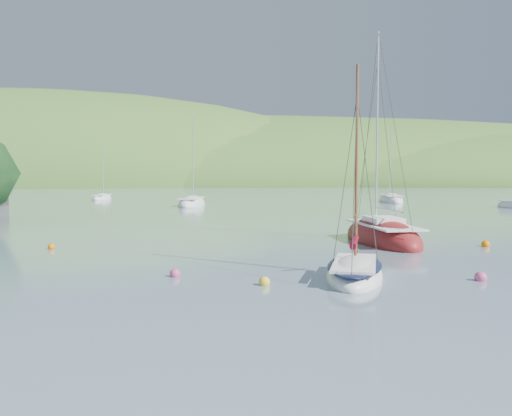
{
  "coord_description": "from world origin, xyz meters",
  "views": [
    {
      "loc": [
        -1.12,
        -20.47,
        4.24
      ],
      "look_at": [
        0.83,
        8.0,
        2.34
      ],
      "focal_mm": 40.0,
      "sensor_mm": 36.0,
      "label": 1
    }
  ],
  "objects": [
    {
      "name": "distant_sloop_a",
      "position": [
        -4.16,
        47.68,
        0.19
      ],
      "size": [
        4.02,
        8.28,
        11.33
      ],
      "rotation": [
        0.0,
        0.0,
        -0.16
      ],
      "color": "white",
      "rests_on": "ground"
    },
    {
      "name": "ground",
      "position": [
        0.0,
        0.0,
        0.0
      ],
      "size": [
        700.0,
        700.0,
        0.0
      ],
      "primitive_type": "plane",
      "color": "gray",
      "rests_on": "ground"
    },
    {
      "name": "sloop_red",
      "position": [
        8.56,
        12.24,
        0.24
      ],
      "size": [
        3.79,
        9.35,
        13.53
      ],
      "rotation": [
        0.0,
        0.0,
        0.07
      ],
      "color": "maroon",
      "rests_on": "ground"
    },
    {
      "name": "shoreline_hills",
      "position": [
        -9.66,
        172.42,
        0.0
      ],
      "size": [
        690.0,
        135.0,
        56.0
      ],
      "color": "#3F772D",
      "rests_on": "ground"
    },
    {
      "name": "daysailer_white",
      "position": [
        4.25,
        1.33,
        0.21
      ],
      "size": [
        3.68,
        6.24,
        9.03
      ],
      "rotation": [
        0.0,
        0.0,
        -0.28
      ],
      "color": "white",
      "rests_on": "ground"
    },
    {
      "name": "mooring_buoys",
      "position": [
        4.03,
        4.41,
        0.12
      ],
      "size": [
        24.21,
        10.83,
        0.47
      ],
      "color": "yellow",
      "rests_on": "ground"
    },
    {
      "name": "distant_sloop_b",
      "position": [
        22.0,
        53.89,
        0.19
      ],
      "size": [
        3.55,
        8.09,
        11.2
      ],
      "rotation": [
        0.0,
        0.0,
        -0.1
      ],
      "color": "white",
      "rests_on": "ground"
    },
    {
      "name": "distant_sloop_c",
      "position": [
        -17.75,
        63.1,
        0.15
      ],
      "size": [
        2.82,
        5.98,
        8.21
      ],
      "rotation": [
        0.0,
        0.0,
        -0.14
      ],
      "color": "white",
      "rests_on": "ground"
    }
  ]
}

